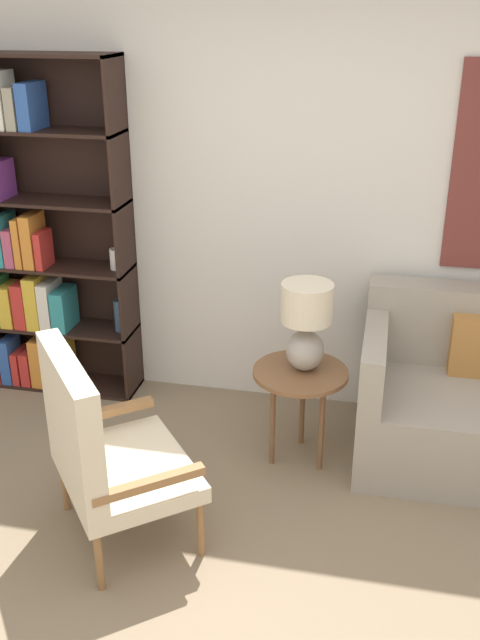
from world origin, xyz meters
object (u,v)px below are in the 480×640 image
at_px(bookshelf, 30,243).
at_px(side_table, 300,381).
at_px(table_lamp, 306,321).
at_px(armchair, 98,445).

relative_size(bookshelf, side_table, 3.79).
bearing_deg(side_table, bookshelf, 163.72).
bearing_deg(table_lamp, armchair, -133.09).
height_order(bookshelf, side_table, bookshelf).
bearing_deg(side_table, armchair, -133.30).
distance_m(bookshelf, armchair, 1.73).
xyz_separation_m(side_table, table_lamp, (0.02, 0.02, 0.34)).
bearing_deg(bookshelf, table_lamp, -15.42).
distance_m(bookshelf, side_table, 1.90).
bearing_deg(table_lamp, bookshelf, 164.58).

